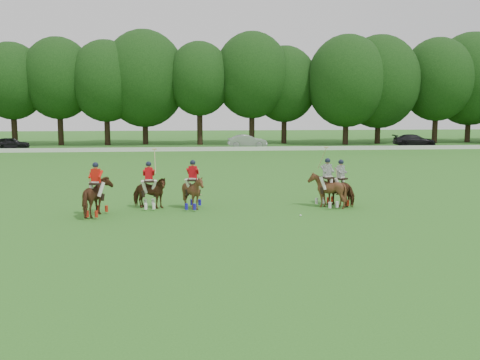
{
  "coord_description": "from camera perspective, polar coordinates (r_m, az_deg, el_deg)",
  "views": [
    {
      "loc": [
        -1.48,
        -20.06,
        4.73
      ],
      "look_at": [
        0.86,
        4.2,
        1.4
      ],
      "focal_mm": 40.0,
      "sensor_mm": 36.0,
      "label": 1
    }
  ],
  "objects": [
    {
      "name": "polo_stripe_b",
      "position": [
        25.66,
        9.26,
        -1.02
      ],
      "size": [
        1.7,
        1.81,
        2.89
      ],
      "color": "#432211",
      "rests_on": "ground"
    },
    {
      "name": "ground",
      "position": [
        20.67,
        -1.26,
        -5.45
      ],
      "size": [
        180.0,
        180.0,
        0.0
      ],
      "primitive_type": "plane",
      "color": "#2F7020",
      "rests_on": "ground"
    },
    {
      "name": "car_mid",
      "position": [
        63.07,
        0.78,
        4.16
      ],
      "size": [
        4.61,
        1.69,
        1.51
      ],
      "primitive_type": "imported",
      "rotation": [
        0.0,
        0.0,
        1.59
      ],
      "color": "#A5A5AA",
      "rests_on": "ground"
    },
    {
      "name": "tree_line",
      "position": [
        68.22,
        -4.1,
        10.7
      ],
      "size": [
        117.98,
        14.32,
        14.75
      ],
      "color": "black",
      "rests_on": "ground"
    },
    {
      "name": "car_left",
      "position": [
        65.81,
        -23.25,
        3.62
      ],
      "size": [
        4.24,
        2.26,
        1.37
      ],
      "primitive_type": "imported",
      "rotation": [
        0.0,
        0.0,
        1.74
      ],
      "color": "black",
      "rests_on": "ground"
    },
    {
      "name": "polo_red_b",
      "position": [
        25.34,
        -9.66,
        -1.28
      ],
      "size": [
        1.61,
        1.42,
        2.77
      ],
      "color": "#432211",
      "rests_on": "ground"
    },
    {
      "name": "polo_ball",
      "position": [
        23.48,
        6.48,
        -3.78
      ],
      "size": [
        0.09,
        0.09,
        0.09
      ],
      "primitive_type": "sphere",
      "color": "white",
      "rests_on": "ground"
    },
    {
      "name": "car_right",
      "position": [
        68.38,
        18.09,
        4.04
      ],
      "size": [
        5.25,
        2.66,
        1.46
      ],
      "primitive_type": "imported",
      "rotation": [
        0.0,
        0.0,
        1.45
      ],
      "color": "black",
      "rests_on": "ground"
    },
    {
      "name": "polo_stripe_a",
      "position": [
        26.24,
        10.65,
        -0.97
      ],
      "size": [
        1.8,
        1.89,
        2.24
      ],
      "color": "#432211",
      "rests_on": "ground"
    },
    {
      "name": "polo_red_a",
      "position": [
        24.09,
        -15.05,
        -1.73
      ],
      "size": [
        1.28,
        2.11,
        2.37
      ],
      "color": "#432211",
      "rests_on": "ground"
    },
    {
      "name": "polo_red_c",
      "position": [
        24.98,
        -5.03,
        -1.24
      ],
      "size": [
        1.57,
        1.69,
        2.3
      ],
      "color": "#432211",
      "rests_on": "ground"
    },
    {
      "name": "boundary_rail",
      "position": [
        58.26,
        -4.04,
        3.32
      ],
      "size": [
        120.0,
        0.1,
        0.44
      ],
      "primitive_type": "cube",
      "color": "white",
      "rests_on": "ground"
    }
  ]
}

